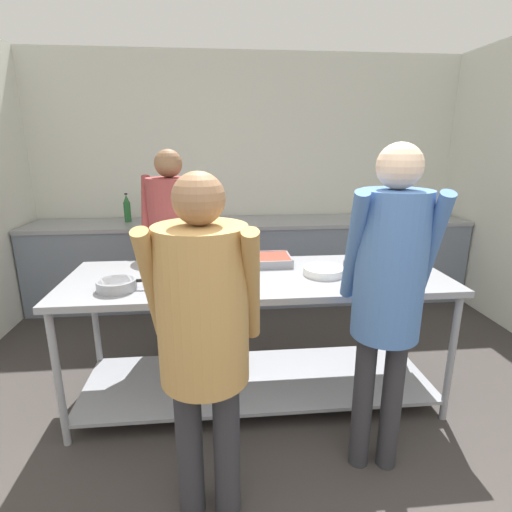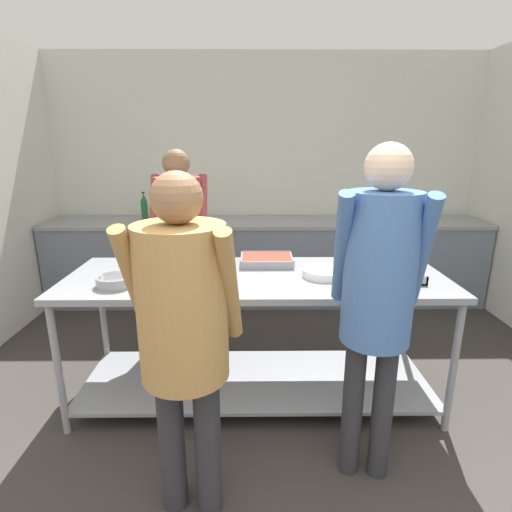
# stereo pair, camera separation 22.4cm
# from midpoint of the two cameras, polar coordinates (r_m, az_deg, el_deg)

# --- Properties ---
(wall_rear) EXTENTS (4.82, 0.06, 2.65)m
(wall_rear) POSITION_cam_midpoint_polar(r_m,az_deg,el_deg) (4.62, 2.66, 11.04)
(wall_rear) COLOR silver
(wall_rear) RESTS_ON ground_plane
(back_counter) EXTENTS (4.66, 0.65, 0.90)m
(back_counter) POSITION_cam_midpoint_polar(r_m,az_deg,el_deg) (4.42, 2.77, -0.70)
(back_counter) COLOR slate
(back_counter) RESTS_ON ground_plane
(serving_counter) EXTENTS (2.43, 0.83, 0.89)m
(serving_counter) POSITION_cam_midpoint_polar(r_m,az_deg,el_deg) (2.68, 2.44, -8.62)
(serving_counter) COLOR gray
(serving_counter) RESTS_ON ground_plane
(sauce_pan) EXTENTS (0.37, 0.23, 0.06)m
(sauce_pan) POSITION_cam_midpoint_polar(r_m,az_deg,el_deg) (2.48, -16.93, -3.34)
(sauce_pan) COLOR gray
(sauce_pan) RESTS_ON serving_counter
(serving_tray_roast) EXTENTS (0.48, 0.28, 0.05)m
(serving_tray_roast) POSITION_cam_midpoint_polar(r_m,az_deg,el_deg) (2.51, -6.13, -2.78)
(serving_tray_roast) COLOR gray
(serving_tray_roast) RESTS_ON serving_counter
(serving_tray_vegetables) EXTENTS (0.36, 0.29, 0.05)m
(serving_tray_vegetables) POSITION_cam_midpoint_polar(r_m,az_deg,el_deg) (2.81, 3.81, -0.64)
(serving_tray_vegetables) COLOR gray
(serving_tray_vegetables) RESTS_ON serving_counter
(plate_stack) EXTENTS (0.27, 0.27, 0.05)m
(plate_stack) POSITION_cam_midpoint_polar(r_m,az_deg,el_deg) (2.60, 12.02, -2.39)
(plate_stack) COLOR white
(plate_stack) RESTS_ON serving_counter
(serving_tray_greens) EXTENTS (0.43, 0.30, 0.05)m
(serving_tray_greens) POSITION_cam_midpoint_polar(r_m,az_deg,el_deg) (2.68, 20.19, -2.46)
(serving_tray_greens) COLOR gray
(serving_tray_greens) RESTS_ON serving_counter
(guest_serving_left) EXTENTS (0.50, 0.38, 1.61)m
(guest_serving_left) POSITION_cam_midpoint_polar(r_m,az_deg,el_deg) (1.72, -6.66, -9.22)
(guest_serving_left) COLOR #2D2D33
(guest_serving_left) RESTS_ON ground_plane
(guest_serving_right) EXTENTS (0.47, 0.39, 1.72)m
(guest_serving_right) POSITION_cam_midpoint_polar(r_m,az_deg,el_deg) (2.00, 20.19, -3.90)
(guest_serving_right) COLOR #2D2D33
(guest_serving_right) RESTS_ON ground_plane
(cook_behind_counter) EXTENTS (0.46, 0.36, 1.67)m
(cook_behind_counter) POSITION_cam_midpoint_polar(r_m,az_deg,el_deg) (3.22, -8.89, 3.45)
(cook_behind_counter) COLOR #2D2D33
(cook_behind_counter) RESTS_ON ground_plane
(water_bottle) EXTENTS (0.07, 0.07, 0.30)m
(water_bottle) POSITION_cam_midpoint_polar(r_m,az_deg,el_deg) (4.49, -14.30, 6.79)
(water_bottle) COLOR #23602D
(water_bottle) RESTS_ON back_counter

